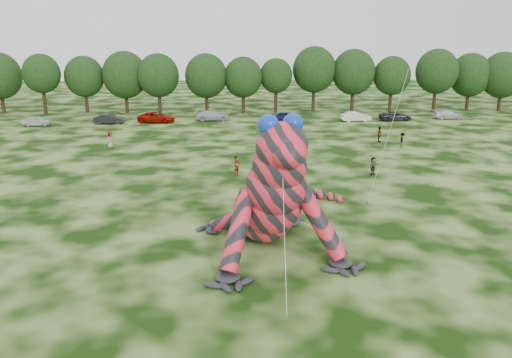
{
  "coord_description": "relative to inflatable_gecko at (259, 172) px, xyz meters",
  "views": [
    {
      "loc": [
        -5.84,
        -23.64,
        11.98
      ],
      "look_at": [
        -4.58,
        4.16,
        4.0
      ],
      "focal_mm": 35.0,
      "sensor_mm": 36.0,
      "label": 1
    }
  ],
  "objects": [
    {
      "name": "car_6",
      "position": [
        22.33,
        43.31,
        -3.48
      ],
      "size": [
        4.87,
        2.57,
        1.3
      ],
      "primitive_type": "imported",
      "rotation": [
        0.0,
        0.0,
        1.66
      ],
      "color": "#292A2C",
      "rests_on": "ground"
    },
    {
      "name": "tree_7",
      "position": [
        -5.76,
        51.64,
        0.61
      ],
      "size": [
        6.68,
        6.01,
        9.48
      ],
      "primitive_type": null,
      "color": "black",
      "rests_on": "ground"
    },
    {
      "name": "tree_3",
      "position": [
        -31.4,
        51.91,
        0.59
      ],
      "size": [
        5.81,
        5.23,
        9.44
      ],
      "primitive_type": null,
      "color": "black",
      "rests_on": "ground"
    },
    {
      "name": "tree_9",
      "position": [
        5.39,
        52.19,
        0.21
      ],
      "size": [
        5.27,
        4.74,
        8.68
      ],
      "primitive_type": null,
      "color": "black",
      "rests_on": "ground"
    },
    {
      "name": "tree_8",
      "position": [
        0.1,
        51.83,
        0.34
      ],
      "size": [
        6.14,
        5.53,
        8.94
      ],
      "primitive_type": null,
      "color": "black",
      "rests_on": "ground"
    },
    {
      "name": "tree_5",
      "position": [
        -18.8,
        53.28,
        0.77
      ],
      "size": [
        7.16,
        6.44,
        9.8
      ],
      "primitive_type": null,
      "color": "black",
      "rests_on": "ground"
    },
    {
      "name": "tree_2",
      "position": [
        -38.7,
        53.6,
        0.69
      ],
      "size": [
        7.04,
        6.34,
        9.64
      ],
      "primitive_type": null,
      "color": "black",
      "rests_on": "ground"
    },
    {
      "name": "car_2",
      "position": [
        -12.58,
        43.28,
        -3.38
      ],
      "size": [
        5.68,
        3.26,
        1.49
      ],
      "primitive_type": "imported",
      "rotation": [
        0.0,
        0.0,
        1.42
      ],
      "color": "#990C02",
      "rests_on": "ground"
    },
    {
      "name": "car_1",
      "position": [
        -19.13,
        42.31,
        -3.43
      ],
      "size": [
        4.31,
        1.59,
        1.41
      ],
      "primitive_type": "imported",
      "rotation": [
        0.0,
        0.0,
        1.59
      ],
      "color": "black",
      "rests_on": "ground"
    },
    {
      "name": "spectator_3",
      "position": [
        15.57,
        28.15,
        -3.24
      ],
      "size": [
        0.71,
        1.12,
        1.78
      ],
      "primitive_type": "imported",
      "rotation": [
        0.0,
        0.0,
        1.28
      ],
      "color": "gray",
      "rests_on": "ground"
    },
    {
      "name": "car_5",
      "position": [
        16.34,
        42.93,
        -3.41
      ],
      "size": [
        4.54,
        2.14,
        1.44
      ],
      "primitive_type": "imported",
      "rotation": [
        0.0,
        0.0,
        1.72
      ],
      "color": "silver",
      "rests_on": "ground"
    },
    {
      "name": "spectator_4",
      "position": [
        -15.25,
        26.29,
        -3.25
      ],
      "size": [
        0.79,
        0.99,
        1.77
      ],
      "primitive_type": "imported",
      "rotation": [
        0.0,
        0.0,
        1.27
      ],
      "color": "gray",
      "rests_on": "ground"
    },
    {
      "name": "tree_10",
      "position": [
        11.72,
        53.42,
        1.12
      ],
      "size": [
        7.09,
        6.38,
        10.5
      ],
      "primitive_type": null,
      "color": "black",
      "rests_on": "ground"
    },
    {
      "name": "spectator_5",
      "position": [
        10.93,
        13.85,
        -3.32
      ],
      "size": [
        1.41,
        1.39,
        1.62
      ],
      "primitive_type": "imported",
      "rotation": [
        0.0,
        0.0,
        0.77
      ],
      "color": "gray",
      "rests_on": "ground"
    },
    {
      "name": "tree_11",
      "position": [
        18.11,
        53.03,
        0.9
      ],
      "size": [
        7.01,
        6.31,
        10.07
      ],
      "primitive_type": null,
      "color": "black",
      "rests_on": "ground"
    },
    {
      "name": "car_3",
      "position": [
        -4.55,
        44.66,
        -3.39
      ],
      "size": [
        5.14,
        2.13,
        1.49
      ],
      "primitive_type": "imported",
      "rotation": [
        0.0,
        0.0,
        1.56
      ],
      "color": "#AEB4B8",
      "rests_on": "ground"
    },
    {
      "name": "spectator_0",
      "position": [
        -1.29,
        14.02,
        -3.22
      ],
      "size": [
        0.72,
        0.79,
        1.81
      ],
      "primitive_type": "imported",
      "rotation": [
        0.0,
        0.0,
        1.02
      ],
      "color": "gray",
      "rests_on": "ground"
    },
    {
      "name": "car_0",
      "position": [
        -28.84,
        41.26,
        -3.47
      ],
      "size": [
        3.96,
        1.86,
        1.31
      ],
      "primitive_type": "imported",
      "rotation": [
        0.0,
        0.0,
        1.65
      ],
      "color": "silver",
      "rests_on": "ground"
    },
    {
      "name": "tree_14",
      "position": [
        37.78,
        53.56,
        0.57
      ],
      "size": [
        6.82,
        6.14,
        9.4
      ],
      "primitive_type": null,
      "color": "black",
      "rests_on": "ground"
    },
    {
      "name": "car_7",
      "position": [
        30.81,
        44.69,
        -3.47
      ],
      "size": [
        4.68,
        2.18,
        1.32
      ],
      "primitive_type": "imported",
      "rotation": [
        0.0,
        0.0,
        1.64
      ],
      "color": "silver",
      "rests_on": "ground"
    },
    {
      "name": "inflatable_gecko",
      "position": [
        0.0,
        0.0,
        0.0
      ],
      "size": [
        17.23,
        19.19,
        8.26
      ],
      "primitive_type": null,
      "rotation": [
        0.0,
        0.0,
        0.22
      ],
      "color": "red",
      "rests_on": "ground"
    },
    {
      "name": "ground",
      "position": [
        4.32,
        -5.16,
        -4.13
      ],
      "size": [
        240.0,
        240.0,
        0.0
      ],
      "primitive_type": "plane",
      "color": "#16330A",
      "rests_on": "ground"
    },
    {
      "name": "tree_13",
      "position": [
        31.45,
        51.97,
        0.93
      ],
      "size": [
        6.83,
        6.15,
        10.13
      ],
      "primitive_type": null,
      "color": "black",
      "rests_on": "ground"
    },
    {
      "name": "tree_15",
      "position": [
        42.8,
        52.61,
        0.69
      ],
      "size": [
        7.17,
        6.45,
        9.63
      ],
      "primitive_type": null,
      "color": "black",
      "rests_on": "ground"
    },
    {
      "name": "car_4",
      "position": [
        6.2,
        42.66,
        -3.37
      ],
      "size": [
        4.61,
        2.3,
        1.51
      ],
      "primitive_type": "imported",
      "rotation": [
        0.0,
        0.0,
        1.45
      ],
      "color": "#121947",
      "rests_on": "ground"
    },
    {
      "name": "tree_12",
      "position": [
        24.33,
        52.58,
        0.36
      ],
      "size": [
        5.99,
        5.39,
        8.97
      ],
      "primitive_type": null,
      "color": "black",
      "rests_on": "ground"
    },
    {
      "name": "tree_4",
      "position": [
        -25.32,
        53.55,
        0.4
      ],
      "size": [
        6.22,
        5.6,
        9.06
      ],
      "primitive_type": null,
      "color": "black",
      "rests_on": "ground"
    },
    {
      "name": "tree_6",
      "position": [
        -13.23,
        51.52,
        0.62
      ],
      "size": [
        6.52,
        5.86,
        9.49
      ],
      "primitive_type": null,
      "color": "black",
      "rests_on": "ground"
    },
    {
      "name": "spectator_2",
      "position": [
        17.38,
        25.32,
        -3.34
      ],
      "size": [
        0.89,
        1.16,
        1.59
      ],
      "primitive_type": "imported",
      "rotation": [
        0.0,
        0.0,
        1.25
      ],
      "color": "gray",
      "rests_on": "ground"
    }
  ]
}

